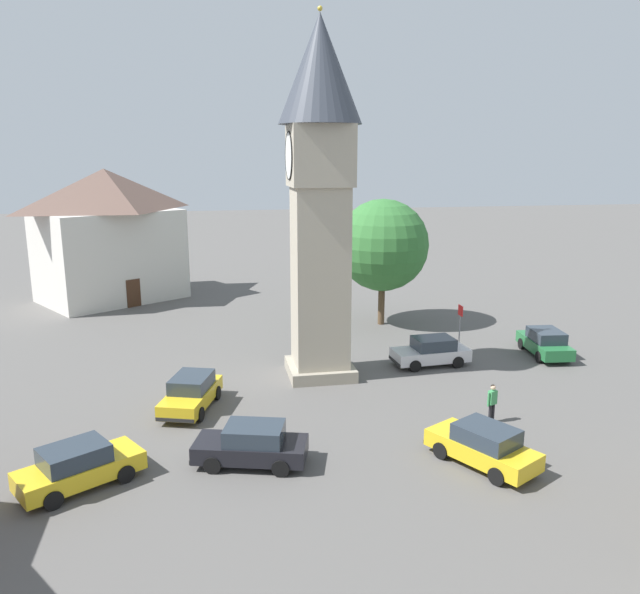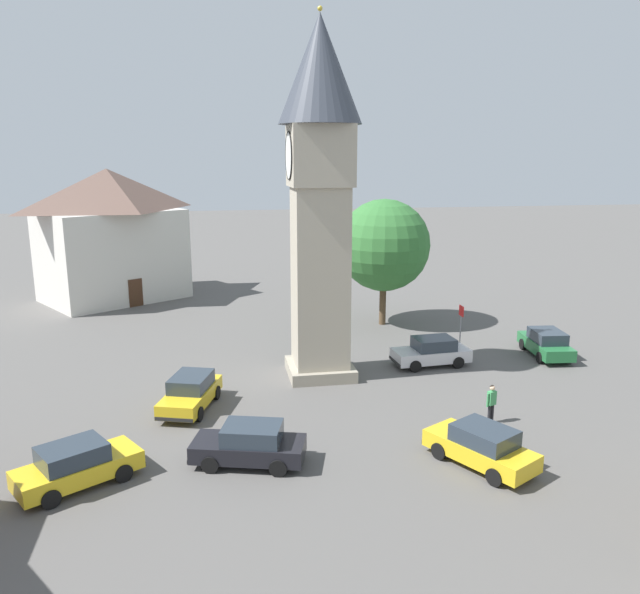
% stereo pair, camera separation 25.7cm
% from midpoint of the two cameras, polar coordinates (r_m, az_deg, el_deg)
% --- Properties ---
extents(ground_plane, '(200.00, 200.00, 0.00)m').
position_cam_midpoint_polar(ground_plane, '(32.12, -0.23, -7.21)').
color(ground_plane, '#565451').
extents(clock_tower, '(3.99, 3.99, 17.75)m').
position_cam_midpoint_polar(clock_tower, '(30.16, -0.25, 11.53)').
color(clock_tower, gray).
rests_on(clock_tower, ground).
extents(car_blue_kerb, '(2.04, 4.24, 1.53)m').
position_cam_midpoint_polar(car_blue_kerb, '(33.82, 10.07, -5.00)').
color(car_blue_kerb, silver).
rests_on(car_blue_kerb, ground).
extents(car_silver_kerb, '(4.43, 3.48, 1.53)m').
position_cam_midpoint_polar(car_silver_kerb, '(23.79, 14.59, -13.19)').
color(car_silver_kerb, gold).
rests_on(car_silver_kerb, ground).
extents(car_red_corner, '(4.29, 2.14, 1.53)m').
position_cam_midpoint_polar(car_red_corner, '(37.06, 19.96, -4.00)').
color(car_red_corner, '#236B38').
rests_on(car_red_corner, ground).
extents(car_white_side, '(4.45, 2.88, 1.53)m').
position_cam_midpoint_polar(car_white_side, '(28.35, -12.13, -8.68)').
color(car_white_side, gold).
rests_on(car_white_side, ground).
extents(car_black_far, '(2.74, 4.43, 1.53)m').
position_cam_midpoint_polar(car_black_far, '(23.25, -6.70, -13.47)').
color(car_black_far, black).
rests_on(car_black_far, ground).
extents(car_green_alley, '(3.63, 4.39, 1.53)m').
position_cam_midpoint_polar(car_green_alley, '(23.26, -21.80, -14.38)').
color(car_green_alley, gold).
rests_on(car_green_alley, ground).
extents(pedestrian, '(0.34, 0.53, 1.69)m').
position_cam_midpoint_polar(pedestrian, '(27.29, 15.45, -9.18)').
color(pedestrian, black).
rests_on(pedestrian, ground).
extents(tree, '(6.04, 6.04, 8.38)m').
position_cam_midpoint_polar(tree, '(40.59, 5.66, 4.80)').
color(tree, brown).
rests_on(tree, ground).
extents(building_shop_left, '(11.81, 12.67, 10.15)m').
position_cam_midpoint_polar(building_shop_left, '(50.51, -19.20, 5.55)').
color(building_shop_left, beige).
rests_on(building_shop_left, ground).
extents(road_sign, '(0.60, 0.07, 2.80)m').
position_cam_midpoint_polar(road_sign, '(35.91, 12.68, -2.16)').
color(road_sign, gray).
rests_on(road_sign, ground).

